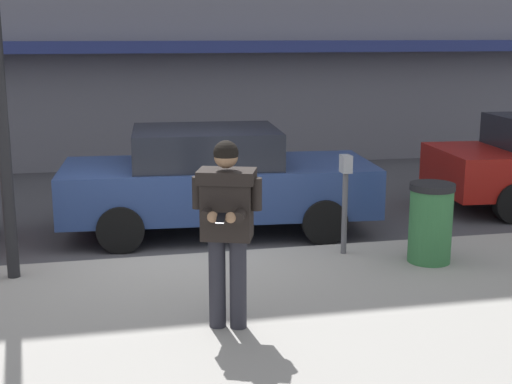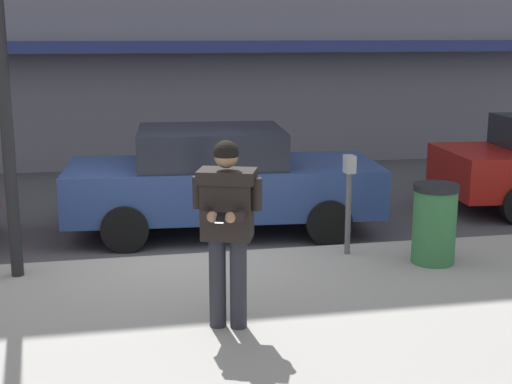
# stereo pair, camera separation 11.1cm
# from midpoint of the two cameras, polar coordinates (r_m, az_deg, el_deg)

# --- Properties ---
(ground_plane) EXTENTS (80.00, 80.00, 0.00)m
(ground_plane) POSITION_cam_midpoint_polar(r_m,az_deg,el_deg) (9.37, -5.77, -5.40)
(ground_plane) COLOR #3D3D42
(sidewalk) EXTENTS (32.00, 5.30, 0.14)m
(sidewalk) POSITION_cam_midpoint_polar(r_m,az_deg,el_deg) (6.89, 5.07, -11.59)
(sidewalk) COLOR gray
(sidewalk) RESTS_ON ground
(curb_paint_line) EXTENTS (28.00, 0.12, 0.01)m
(curb_paint_line) POSITION_cam_midpoint_polar(r_m,az_deg,el_deg) (9.55, 0.21, -4.96)
(curb_paint_line) COLOR silver
(curb_paint_line) RESTS_ON ground
(parked_sedan_mid) EXTENTS (4.62, 2.18, 1.54)m
(parked_sedan_mid) POSITION_cam_midpoint_polar(r_m,az_deg,el_deg) (10.46, -2.55, 1.05)
(parked_sedan_mid) COLOR navy
(parked_sedan_mid) RESTS_ON ground
(man_texting_on_phone) EXTENTS (0.62, 0.65, 1.81)m
(man_texting_on_phone) POSITION_cam_midpoint_polar(r_m,az_deg,el_deg) (6.58, -1.84, -1.81)
(man_texting_on_phone) COLOR #23232B
(man_texting_on_phone) RESTS_ON sidewalk
(parking_meter) EXTENTS (0.12, 0.18, 1.27)m
(parking_meter) POSITION_cam_midpoint_polar(r_m,az_deg,el_deg) (8.96, 7.79, 0.15)
(parking_meter) COLOR #4C4C51
(parking_meter) RESTS_ON sidewalk
(trash_bin) EXTENTS (0.55, 0.55, 0.98)m
(trash_bin) POSITION_cam_midpoint_polar(r_m,az_deg,el_deg) (8.91, 14.43, -2.45)
(trash_bin) COLOR #2D6638
(trash_bin) RESTS_ON sidewalk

